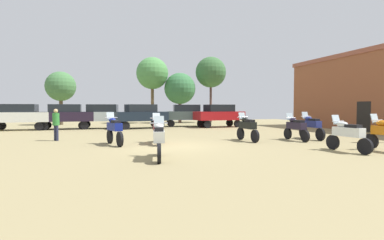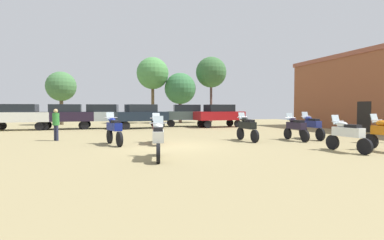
{
  "view_description": "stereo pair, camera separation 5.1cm",
  "coord_description": "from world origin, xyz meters",
  "px_view_note": "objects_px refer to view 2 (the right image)",
  "views": [
    {
      "loc": [
        -2.92,
        -13.04,
        1.76
      ],
      "look_at": [
        2.71,
        5.72,
        0.93
      ],
      "focal_mm": 27.68,
      "sensor_mm": 36.0,
      "label": 1
    },
    {
      "loc": [
        -2.87,
        -13.06,
        1.76
      ],
      "look_at": [
        2.71,
        5.72,
        0.93
      ],
      "focal_mm": 27.68,
      "sensor_mm": 36.0,
      "label": 2
    }
  ],
  "objects_px": {
    "car_1": "(187,114)",
    "tree_5": "(180,89)",
    "motorcycle_9": "(296,127)",
    "motorcycle_1": "(114,129)",
    "tree_1": "(61,87)",
    "motorcycle_2": "(157,129)",
    "car_2": "(20,115)",
    "tree_4": "(211,72)",
    "motorcycle_6": "(247,127)",
    "car_6": "(66,115)",
    "car_3": "(103,114)",
    "car_5": "(219,114)",
    "car_4": "(141,114)",
    "motorcycle_8": "(347,134)",
    "tree_2": "(153,74)",
    "motorcycle_7": "(311,126)",
    "person_1": "(56,122)",
    "motorcycle_3": "(158,138)"
  },
  "relations": [
    {
      "from": "tree_2",
      "to": "tree_5",
      "type": "xyz_separation_m",
      "value": [
        3.02,
        -0.53,
        -1.65
      ]
    },
    {
      "from": "car_2",
      "to": "tree_1",
      "type": "bearing_deg",
      "value": -16.8
    },
    {
      "from": "motorcycle_1",
      "to": "car_2",
      "type": "xyz_separation_m",
      "value": [
        -6.62,
        11.3,
        0.43
      ]
    },
    {
      "from": "motorcycle_3",
      "to": "motorcycle_9",
      "type": "height_order",
      "value": "motorcycle_3"
    },
    {
      "from": "car_5",
      "to": "motorcycle_2",
      "type": "bearing_deg",
      "value": 139.53
    },
    {
      "from": "car_5",
      "to": "tree_2",
      "type": "bearing_deg",
      "value": 23.4
    },
    {
      "from": "motorcycle_8",
      "to": "tree_1",
      "type": "relative_size",
      "value": 0.39
    },
    {
      "from": "car_1",
      "to": "tree_5",
      "type": "height_order",
      "value": "tree_5"
    },
    {
      "from": "tree_1",
      "to": "car_6",
      "type": "bearing_deg",
      "value": -80.1
    },
    {
      "from": "motorcycle_3",
      "to": "motorcycle_6",
      "type": "bearing_deg",
      "value": 46.98
    },
    {
      "from": "tree_5",
      "to": "motorcycle_7",
      "type": "bearing_deg",
      "value": -81.88
    },
    {
      "from": "car_3",
      "to": "car_6",
      "type": "height_order",
      "value": "same"
    },
    {
      "from": "tree_1",
      "to": "motorcycle_1",
      "type": "bearing_deg",
      "value": -75.86
    },
    {
      "from": "motorcycle_7",
      "to": "motorcycle_9",
      "type": "distance_m",
      "value": 1.23
    },
    {
      "from": "motorcycle_6",
      "to": "car_4",
      "type": "relative_size",
      "value": 0.46
    },
    {
      "from": "car_6",
      "to": "tree_5",
      "type": "bearing_deg",
      "value": -60.0
    },
    {
      "from": "motorcycle_6",
      "to": "tree_5",
      "type": "distance_m",
      "value": 18.71
    },
    {
      "from": "car_3",
      "to": "tree_4",
      "type": "height_order",
      "value": "tree_4"
    },
    {
      "from": "motorcycle_7",
      "to": "car_6",
      "type": "height_order",
      "value": "car_6"
    },
    {
      "from": "car_2",
      "to": "person_1",
      "type": "xyz_separation_m",
      "value": [
        3.76,
        -8.62,
        -0.2
      ]
    },
    {
      "from": "car_4",
      "to": "car_6",
      "type": "relative_size",
      "value": 1.05
    },
    {
      "from": "tree_2",
      "to": "motorcycle_2",
      "type": "bearing_deg",
      "value": -98.42
    },
    {
      "from": "car_1",
      "to": "tree_4",
      "type": "relative_size",
      "value": 0.59
    },
    {
      "from": "car_6",
      "to": "car_1",
      "type": "bearing_deg",
      "value": -87.22
    },
    {
      "from": "motorcycle_9",
      "to": "motorcycle_1",
      "type": "bearing_deg",
      "value": 176.1
    },
    {
      "from": "car_6",
      "to": "car_3",
      "type": "bearing_deg",
      "value": -91.7
    },
    {
      "from": "tree_1",
      "to": "tree_2",
      "type": "height_order",
      "value": "tree_2"
    },
    {
      "from": "tree_2",
      "to": "tree_4",
      "type": "xyz_separation_m",
      "value": [
        6.77,
        -0.38,
        0.31
      ]
    },
    {
      "from": "car_1",
      "to": "car_5",
      "type": "height_order",
      "value": "same"
    },
    {
      "from": "car_5",
      "to": "tree_4",
      "type": "xyz_separation_m",
      "value": [
        2.2,
        8.06,
        4.64
      ]
    },
    {
      "from": "car_4",
      "to": "car_5",
      "type": "relative_size",
      "value": 1.03
    },
    {
      "from": "motorcycle_2",
      "to": "car_1",
      "type": "height_order",
      "value": "car_1"
    },
    {
      "from": "car_6",
      "to": "motorcycle_8",
      "type": "bearing_deg",
      "value": -144.24
    },
    {
      "from": "car_1",
      "to": "motorcycle_9",
      "type": "bearing_deg",
      "value": -160.77
    },
    {
      "from": "car_2",
      "to": "tree_5",
      "type": "distance_m",
      "value": 16.17
    },
    {
      "from": "motorcycle_2",
      "to": "motorcycle_8",
      "type": "bearing_deg",
      "value": -28.56
    },
    {
      "from": "tree_1",
      "to": "tree_5",
      "type": "height_order",
      "value": "tree_5"
    },
    {
      "from": "motorcycle_7",
      "to": "tree_5",
      "type": "bearing_deg",
      "value": 100.95
    },
    {
      "from": "car_2",
      "to": "car_6",
      "type": "height_order",
      "value": "same"
    },
    {
      "from": "motorcycle_6",
      "to": "car_3",
      "type": "distance_m",
      "value": 13.74
    },
    {
      "from": "motorcycle_2",
      "to": "car_2",
      "type": "bearing_deg",
      "value": 133.51
    },
    {
      "from": "motorcycle_9",
      "to": "car_6",
      "type": "height_order",
      "value": "car_6"
    },
    {
      "from": "car_2",
      "to": "tree_4",
      "type": "xyz_separation_m",
      "value": [
        18.16,
        6.97,
        4.64
      ]
    },
    {
      "from": "motorcycle_7",
      "to": "car_6",
      "type": "xyz_separation_m",
      "value": [
        -13.84,
        11.97,
        0.44
      ]
    },
    {
      "from": "tree_4",
      "to": "tree_1",
      "type": "bearing_deg",
      "value": -179.32
    },
    {
      "from": "motorcycle_2",
      "to": "car_3",
      "type": "distance_m",
      "value": 11.79
    },
    {
      "from": "motorcycle_1",
      "to": "person_1",
      "type": "bearing_deg",
      "value": 121.19
    },
    {
      "from": "motorcycle_6",
      "to": "tree_2",
      "type": "relative_size",
      "value": 0.29
    },
    {
      "from": "car_1",
      "to": "person_1",
      "type": "relative_size",
      "value": 2.71
    },
    {
      "from": "motorcycle_7",
      "to": "car_2",
      "type": "distance_m",
      "value": 20.78
    }
  ]
}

